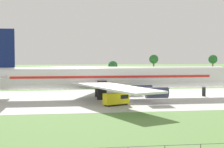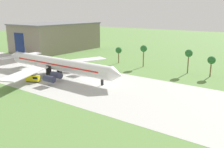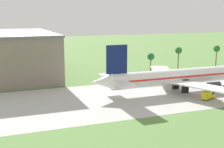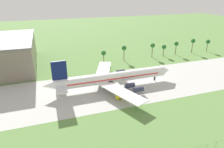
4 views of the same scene
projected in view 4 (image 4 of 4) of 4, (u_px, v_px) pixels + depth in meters
The scene contains 6 objects.
ground_plane at pixel (155, 81), 120.13m from camera, with size 600.00×600.00×0.00m, color #5B8442.
taxiway_strip at pixel (155, 81), 120.13m from camera, with size 320.00×44.00×0.02m.
jet_airliner at pixel (112, 78), 110.86m from camera, with size 73.77×60.41×18.35m.
baggage_tug at pixel (122, 95), 100.69m from camera, with size 6.33×4.26×2.90m.
terminal_building at pixel (7, 53), 137.47m from camera, with size 36.72×61.20×20.43m.
palm_tree_row at pixel (162, 46), 161.47m from camera, with size 99.31×3.60×12.31m.
Camera 4 is at (-59.75, -94.90, 50.58)m, focal length 32.00 mm.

